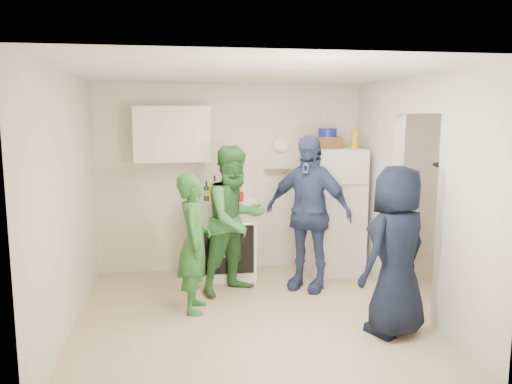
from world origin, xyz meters
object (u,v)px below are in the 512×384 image
wicker_basket (327,142)px  stove (222,238)px  person_green_left (194,243)px  person_green_center (235,220)px  blue_bowl (327,132)px  person_navy (396,251)px  yellow_cup_stack_top (355,139)px  fridge (334,211)px  person_nook (459,221)px  person_denim (308,213)px

wicker_basket → stove: bearing=-179.2°
person_green_left → person_green_center: bearing=-37.2°
stove → person_green_left: size_ratio=0.68×
stove → person_green_center: bearing=-79.9°
blue_bowl → person_navy: (0.07, -2.02, -1.05)m
wicker_basket → yellow_cup_stack_top: 0.36m
fridge → person_green_left: fridge is taller
fridge → person_navy: bearing=-90.8°
person_green_center → stove: bearing=68.4°
yellow_cup_stack_top → person_green_center: size_ratio=0.14×
person_green_center → person_navy: 1.95m
blue_bowl → stove: bearing=-179.2°
person_navy → person_nook: person_nook is taller
yellow_cup_stack_top → person_navy: (-0.25, -1.87, -0.97)m
fridge → person_nook: bearing=-43.3°
wicker_basket → blue_bowl: size_ratio=1.46×
fridge → stove: bearing=178.9°
fridge → person_navy: 1.97m
wicker_basket → person_green_left: size_ratio=0.24×
stove → wicker_basket: wicker_basket is taller
person_nook → person_green_center: bearing=-69.5°
yellow_cup_stack_top → person_denim: size_ratio=0.13×
stove → person_nook: person_nook is taller
fridge → person_green_center: bearing=-157.3°
person_green_center → fridge: bearing=-9.0°
person_nook → person_navy: bearing=-21.3°
person_green_center → person_denim: person_denim is taller
fridge → blue_bowl: bearing=153.4°
yellow_cup_stack_top → person_nook: yellow_cup_stack_top is taller
stove → person_green_left: person_green_left is taller
blue_bowl → person_nook: 1.96m
yellow_cup_stack_top → person_green_center: 1.92m
wicker_basket → person_green_left: 2.35m
person_green_left → person_denim: (1.37, 0.50, 0.18)m
stove → yellow_cup_stack_top: yellow_cup_stack_top is taller
yellow_cup_stack_top → person_nook: 1.63m
wicker_basket → person_green_left: (-1.79, -1.15, -0.99)m
blue_bowl → person_nook: bearing=-42.2°
blue_bowl → yellow_cup_stack_top: 0.36m
stove → yellow_cup_stack_top: size_ratio=4.07×
person_green_left → person_green_center: (0.50, 0.51, 0.12)m
person_green_left → person_nook: (3.04, 0.01, 0.13)m
stove → blue_bowl: (1.40, 0.02, 1.35)m
fridge → person_green_center: (-1.40, -0.58, 0.04)m
stove → blue_bowl: size_ratio=4.24×
person_green_center → wicker_basket: bearing=-5.6°
person_nook → yellow_cup_stack_top: bearing=-104.9°
yellow_cup_stack_top → wicker_basket: bearing=154.9°
stove → person_nook: (2.66, -1.12, 0.36)m
person_denim → wicker_basket: bearing=94.4°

